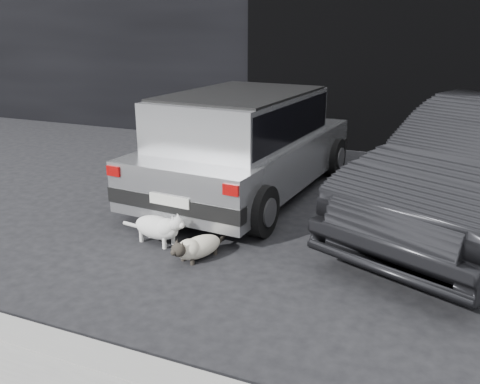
% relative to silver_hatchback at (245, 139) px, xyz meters
% --- Properties ---
extents(ground, '(80.00, 80.00, 0.00)m').
position_rel_silver_hatchback_xyz_m(ground, '(-0.15, -1.06, -0.71)').
color(ground, black).
rests_on(ground, ground).
extents(building_facade, '(34.00, 4.00, 5.00)m').
position_rel_silver_hatchback_xyz_m(building_facade, '(0.85, 4.94, 1.79)').
color(building_facade, black).
rests_on(building_facade, ground).
extents(garage_opening, '(4.00, 0.10, 2.60)m').
position_rel_silver_hatchback_xyz_m(garage_opening, '(0.85, 2.93, 0.59)').
color(garage_opening, black).
rests_on(garage_opening, ground).
extents(curb, '(18.00, 0.25, 0.12)m').
position_rel_silver_hatchback_xyz_m(curb, '(0.85, -3.66, -0.65)').
color(curb, gray).
rests_on(curb, ground).
extents(silver_hatchback, '(1.96, 3.65, 1.31)m').
position_rel_silver_hatchback_xyz_m(silver_hatchback, '(0.00, 0.00, 0.00)').
color(silver_hatchback, '#A4A5A8').
rests_on(silver_hatchback, ground).
extents(cat_siamese, '(0.40, 0.71, 0.26)m').
position_rel_silver_hatchback_xyz_m(cat_siamese, '(0.33, -1.98, -0.60)').
color(cat_siamese, beige).
rests_on(cat_siamese, ground).
extents(cat_white, '(0.77, 0.35, 0.36)m').
position_rel_silver_hatchback_xyz_m(cat_white, '(-0.17, -1.81, -0.54)').
color(cat_white, silver).
rests_on(cat_white, ground).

